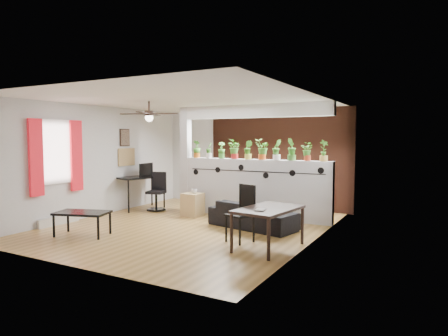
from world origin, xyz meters
TOP-DOWN VIEW (x-y plane):
  - room_shell at (0.00, 0.00)m, footprint 6.30×7.10m
  - partition_wall at (0.80, 1.50)m, footprint 3.60×0.18m
  - ceiling_header at (0.80, 1.50)m, footprint 3.60×0.18m
  - pier_column at (-1.11, 1.50)m, footprint 0.22×0.20m
  - brick_panel at (0.80, 2.97)m, footprint 3.90×0.05m
  - vine_decal at (0.80, 1.40)m, footprint 3.31×0.01m
  - window_assembly at (-2.56, -1.20)m, footprint 0.09×1.30m
  - baseboard_heater at (-2.54, -1.20)m, footprint 0.08×1.00m
  - corkboard at (-2.58, 0.95)m, footprint 0.03×0.60m
  - framed_art at (-2.58, 0.90)m, footprint 0.03×0.34m
  - ceiling_fan at (-0.80, -0.30)m, footprint 1.19×1.19m
  - potted_plant_0 at (-0.78, 1.50)m, footprint 0.22×0.18m
  - potted_plant_1 at (-0.43, 1.50)m, footprint 0.19×0.22m
  - potted_plant_2 at (-0.08, 1.50)m, footprint 0.25×0.25m
  - potted_plant_3 at (0.27, 1.50)m, footprint 0.31×0.30m
  - potted_plant_4 at (0.62, 1.50)m, footprint 0.25×0.21m
  - potted_plant_5 at (0.98, 1.50)m, footprint 0.31×0.31m
  - potted_plant_6 at (1.33, 1.50)m, footprint 0.31×0.30m
  - potted_plant_7 at (1.68, 1.50)m, footprint 0.28×0.31m
  - potted_plant_8 at (2.03, 1.50)m, footprint 0.22×0.19m
  - potted_plant_9 at (2.38, 1.50)m, footprint 0.28×0.25m
  - sofa at (1.20, 0.50)m, footprint 1.86×1.06m
  - cube_shelf at (-0.57, 0.97)m, footprint 0.47×0.42m
  - cup at (-0.52, 0.97)m, footprint 0.15×0.15m
  - computer_desk at (-2.25, 1.10)m, footprint 0.89×1.29m
  - monitor at (-2.25, 1.25)m, footprint 0.33×0.08m
  - office_chair at (-1.73, 1.12)m, footprint 0.50×0.50m
  - dining_table at (2.07, -0.77)m, footprint 0.92×1.34m
  - book at (1.97, -1.07)m, footprint 0.19×0.23m
  - folding_chair at (1.50, -0.54)m, footprint 0.52×0.52m
  - coffee_table at (-1.35, -1.63)m, footprint 1.09×0.81m

SIDE VIEW (x-z plane):
  - baseboard_heater at x=-2.54m, z-range 0.00..0.18m
  - sofa at x=1.20m, z-range 0.00..0.51m
  - cube_shelf at x=-0.57m, z-range 0.00..0.54m
  - coffee_table at x=-1.35m, z-range 0.18..0.63m
  - office_chair at x=-1.73m, z-range -0.06..0.90m
  - cup at x=-0.52m, z-range 0.54..0.64m
  - folding_chair at x=1.50m, z-range 0.09..1.10m
  - dining_table at x=2.07m, z-range 0.27..0.95m
  - partition_wall at x=0.80m, z-range 0.00..1.35m
  - book at x=1.97m, z-range 0.68..0.70m
  - computer_desk at x=-2.25m, z-range 0.34..1.19m
  - monitor at x=-2.25m, z-range 0.85..1.03m
  - vine_decal at x=0.80m, z-range 0.93..1.23m
  - room_shell at x=0.00m, z-range -0.15..2.75m
  - pier_column at x=-1.11m, z-range 0.00..2.60m
  - brick_panel at x=0.80m, z-range 0.00..2.60m
  - corkboard at x=-2.58m, z-range 1.12..1.58m
  - window_assembly at x=-2.56m, z-range 0.73..2.28m
  - potted_plant_1 at x=-0.43m, z-range 1.36..1.74m
  - potted_plant_2 at x=-0.08m, z-range 1.36..1.75m
  - potted_plant_8 at x=2.03m, z-range 1.36..1.76m
  - potted_plant_0 at x=-0.78m, z-range 1.36..1.79m
  - potted_plant_4 at x=0.62m, z-range 1.36..1.80m
  - potted_plant_9 at x=2.38m, z-range 1.36..1.82m
  - potted_plant_6 at x=1.33m, z-range 1.36..1.82m
  - potted_plant_3 at x=0.27m, z-range 1.36..1.82m
  - potted_plant_5 at x=0.98m, z-range 1.36..1.83m
  - potted_plant_7 at x=1.68m, z-range 1.36..1.85m
  - framed_art at x=-2.58m, z-range 1.63..2.07m
  - ceiling_fan at x=-0.80m, z-range 2.10..2.53m
  - ceiling_header at x=0.80m, z-range 2.30..2.60m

